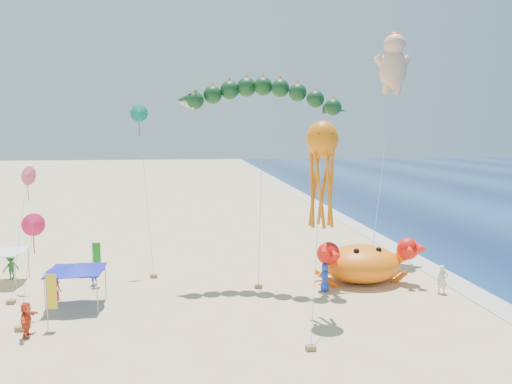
{
  "coord_description": "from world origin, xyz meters",
  "views": [
    {
      "loc": [
        -6.4,
        -31.02,
        10.55
      ],
      "look_at": [
        -2.0,
        2.0,
        6.5
      ],
      "focal_mm": 35.0,
      "sensor_mm": 36.0,
      "label": 1
    }
  ],
  "objects_px": {
    "crab_inflatable": "(362,262)",
    "octopus_kite": "(322,166)",
    "cherub_kite": "(393,62)",
    "dragon_kite": "(261,101)",
    "canopy_blue": "(76,267)"
  },
  "relations": [
    {
      "from": "canopy_blue",
      "to": "cherub_kite",
      "type": "bearing_deg",
      "value": 22.11
    },
    {
      "from": "cherub_kite",
      "to": "canopy_blue",
      "type": "xyz_separation_m",
      "value": [
        -23.55,
        -9.57,
        -13.78
      ]
    },
    {
      "from": "crab_inflatable",
      "to": "canopy_blue",
      "type": "xyz_separation_m",
      "value": [
        -18.77,
        -2.45,
        1.01
      ]
    },
    {
      "from": "canopy_blue",
      "to": "dragon_kite",
      "type": "bearing_deg",
      "value": 16.23
    },
    {
      "from": "cherub_kite",
      "to": "canopy_blue",
      "type": "bearing_deg",
      "value": -157.89
    },
    {
      "from": "crab_inflatable",
      "to": "octopus_kite",
      "type": "bearing_deg",
      "value": -129.01
    },
    {
      "from": "octopus_kite",
      "to": "dragon_kite",
      "type": "bearing_deg",
      "value": 111.47
    },
    {
      "from": "crab_inflatable",
      "to": "canopy_blue",
      "type": "relative_size",
      "value": 2.14
    },
    {
      "from": "dragon_kite",
      "to": "octopus_kite",
      "type": "height_order",
      "value": "dragon_kite"
    },
    {
      "from": "cherub_kite",
      "to": "octopus_kite",
      "type": "relative_size",
      "value": 1.67
    },
    {
      "from": "crab_inflatable",
      "to": "octopus_kite",
      "type": "height_order",
      "value": "octopus_kite"
    },
    {
      "from": "crab_inflatable",
      "to": "dragon_kite",
      "type": "xyz_separation_m",
      "value": [
        -7.07,
        0.95,
        11.2
      ]
    },
    {
      "from": "crab_inflatable",
      "to": "canopy_blue",
      "type": "distance_m",
      "value": 18.96
    },
    {
      "from": "dragon_kite",
      "to": "canopy_blue",
      "type": "relative_size",
      "value": 4.01
    },
    {
      "from": "cherub_kite",
      "to": "octopus_kite",
      "type": "height_order",
      "value": "cherub_kite"
    }
  ]
}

